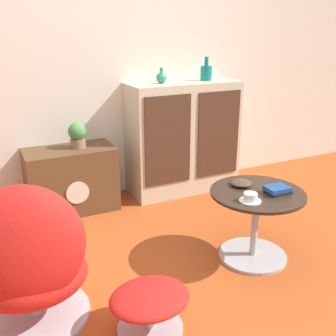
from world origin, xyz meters
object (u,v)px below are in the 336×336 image
coffee_table (255,218)px  vase_inner_left (206,72)px  egg_chair (27,264)px  vase_leftmost (161,78)px  sideboard (183,138)px  potted_plant (77,135)px  bowl (241,183)px  teacup (250,198)px  book_stack (277,190)px  ottoman (150,303)px  tv_console (71,180)px

coffee_table → vase_inner_left: (0.36, 1.24, 0.78)m
egg_chair → vase_leftmost: 1.93m
sideboard → potted_plant: bearing=179.5°
potted_plant → bowl: 1.36m
vase_inner_left → teacup: 1.53m
potted_plant → book_stack: size_ratio=1.33×
vase_inner_left → teacup: (-0.49, -1.33, -0.57)m
ottoman → vase_leftmost: (0.80, 1.55, 0.87)m
vase_inner_left → bowl: bearing=-109.6°
ottoman → bowl: (0.84, 0.44, 0.32)m
ottoman → teacup: 0.84m
vase_leftmost → vase_inner_left: vase_inner_left is taller
tv_console → potted_plant: bearing=0.3°
potted_plant → teacup: potted_plant is taller
egg_chair → coffee_table: size_ratio=1.34×
sideboard → egg_chair: sideboard is taller
teacup → bowl: bearing=66.5°
sideboard → potted_plant: 0.95m
tv_console → coffee_table: bearing=-54.5°
tv_console → bowl: (0.85, -1.11, 0.22)m
tv_console → potted_plant: potted_plant is taller
vase_inner_left → potted_plant: 1.24m
vase_leftmost → vase_inner_left: size_ratio=0.64×
vase_inner_left → ottoman: bearing=-128.6°
ottoman → potted_plant: 1.62m
sideboard → book_stack: bearing=-91.9°
ottoman → vase_inner_left: vase_inner_left is taller
book_stack → vase_inner_left: bearing=78.5°
tv_console → book_stack: tv_console is taller
coffee_table → bowl: bearing=104.7°
coffee_table → egg_chair: bearing=-179.4°
egg_chair → vase_inner_left: 2.26m
vase_leftmost → teacup: size_ratio=0.99×
sideboard → vase_inner_left: (0.22, 0.00, 0.56)m
tv_console → coffee_table: 1.52m
tv_console → teacup: size_ratio=5.38×
teacup → potted_plant: bearing=116.8°
sideboard → teacup: bearing=-101.4°
vase_leftmost → egg_chair: bearing=-136.3°
vase_inner_left → potted_plant: vase_inner_left is taller
tv_console → egg_chair: bearing=-111.8°
vase_leftmost → book_stack: bearing=-82.6°
egg_chair → potted_plant: egg_chair is taller
coffee_table → teacup: bearing=-143.9°
ottoman → vase_leftmost: 1.95m
tv_console → vase_leftmost: 1.12m
ottoman → potted_plant: size_ratio=1.98×
egg_chair → coffee_table: 1.39m
coffee_table → teacup: size_ratio=4.54×
ottoman → egg_chair: bearing=149.8°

